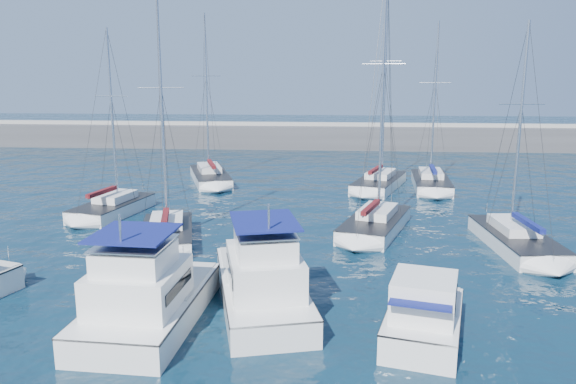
# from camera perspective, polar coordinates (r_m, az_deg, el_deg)

# --- Properties ---
(ground) EXTENTS (220.00, 220.00, 0.00)m
(ground) POSITION_cam_1_polar(r_m,az_deg,el_deg) (27.17, 1.67, -10.29)
(ground) COLOR black
(ground) RESTS_ON ground
(breakwater) EXTENTS (160.00, 6.00, 4.45)m
(breakwater) POSITION_cam_1_polar(r_m,az_deg,el_deg) (77.64, 3.57, 5.30)
(breakwater) COLOR #424244
(breakwater) RESTS_ON ground
(motor_yacht_port_inner) EXTENTS (4.38, 8.60, 4.69)m
(motor_yacht_port_inner) POSITION_cam_1_polar(r_m,az_deg,el_deg) (24.30, -14.23, -10.60)
(motor_yacht_port_inner) COLOR silver
(motor_yacht_port_inner) RESTS_ON ground
(motor_yacht_stbd_inner) EXTENTS (5.81, 10.13, 4.69)m
(motor_yacht_stbd_inner) POSITION_cam_1_polar(r_m,az_deg,el_deg) (25.33, -2.61, -9.25)
(motor_yacht_stbd_inner) COLOR silver
(motor_yacht_stbd_inner) RESTS_ON ground
(motor_yacht_stbd_outer) EXTENTS (4.06, 5.98, 3.20)m
(motor_yacht_stbd_outer) POSITION_cam_1_polar(r_m,az_deg,el_deg) (23.10, 13.60, -12.32)
(motor_yacht_stbd_outer) COLOR silver
(motor_yacht_stbd_outer) RESTS_ON ground
(sailboat_mid_a) EXTENTS (4.50, 7.72, 13.73)m
(sailboat_mid_a) POSITION_cam_1_polar(r_m,az_deg,el_deg) (43.38, -17.37, -1.51)
(sailboat_mid_a) COLOR silver
(sailboat_mid_a) RESTS_ON ground
(sailboat_mid_b) EXTENTS (4.71, 7.73, 15.06)m
(sailboat_mid_b) POSITION_cam_1_polar(r_m,az_deg,el_deg) (35.61, -12.18, -4.14)
(sailboat_mid_b) COLOR silver
(sailboat_mid_b) RESTS_ON ground
(sailboat_mid_d) EXTENTS (5.55, 8.82, 17.42)m
(sailboat_mid_d) POSITION_cam_1_polar(r_m,az_deg,el_deg) (37.51, 8.86, -3.15)
(sailboat_mid_d) COLOR silver
(sailboat_mid_d) RESTS_ON ground
(sailboat_mid_e) EXTENTS (3.75, 8.73, 13.55)m
(sailboat_mid_e) POSITION_cam_1_polar(r_m,az_deg,el_deg) (36.34, 22.12, -4.50)
(sailboat_mid_e) COLOR silver
(sailboat_mid_e) RESTS_ON ground
(sailboat_back_a) EXTENTS (5.90, 9.81, 15.93)m
(sailboat_back_a) POSITION_cam_1_polar(r_m,az_deg,el_deg) (54.16, -7.93, 1.61)
(sailboat_back_a) COLOR silver
(sailboat_back_a) RESTS_ON ground
(sailboat_back_b) EXTENTS (5.77, 9.19, 18.08)m
(sailboat_back_b) POSITION_cam_1_polar(r_m,az_deg,el_deg) (51.23, 9.24, 0.99)
(sailboat_back_b) COLOR silver
(sailboat_back_b) RESTS_ON ground
(sailboat_back_c) EXTENTS (3.74, 8.92, 14.98)m
(sailboat_back_c) POSITION_cam_1_polar(r_m,az_deg,el_deg) (52.42, 14.32, 0.98)
(sailboat_back_c) COLOR silver
(sailboat_back_c) RESTS_ON ground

